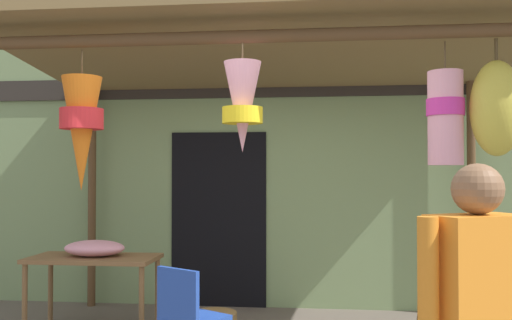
# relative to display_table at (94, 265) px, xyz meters

# --- Properties ---
(shop_facade) EXTENTS (11.36, 0.29, 4.06)m
(shop_facade) POSITION_rel_display_table_xyz_m (1.58, 1.28, 1.39)
(shop_facade) COLOR #7A9360
(shop_facade) RESTS_ON ground_plane
(market_stall_canopy) EXTENTS (4.74, 2.61, 2.86)m
(market_stall_canopy) POSITION_rel_display_table_xyz_m (1.72, -0.21, 1.87)
(market_stall_canopy) COLOR brown
(market_stall_canopy) RESTS_ON ground_plane
(display_table) EXTENTS (1.23, 0.61, 0.72)m
(display_table) POSITION_rel_display_table_xyz_m (0.00, 0.00, 0.00)
(display_table) COLOR brown
(display_table) RESTS_ON ground_plane
(flower_heap_on_table) EXTENTS (0.59, 0.41, 0.16)m
(flower_heap_on_table) POSITION_rel_display_table_xyz_m (0.02, 0.01, 0.17)
(flower_heap_on_table) COLOR pink
(flower_heap_on_table) RESTS_ON display_table
(folding_chair) EXTENTS (0.55, 0.55, 0.84)m
(folding_chair) POSITION_rel_display_table_xyz_m (1.21, -1.18, -0.13)
(folding_chair) COLOR #2347A8
(folding_chair) RESTS_ON ground_plane
(shopper_by_bananas) EXTENTS (0.53, 0.38, 1.58)m
(shopper_by_bananas) POSITION_rel_display_table_xyz_m (2.84, -2.86, 0.29)
(shopper_by_bananas) COLOR orange
(shopper_by_bananas) RESTS_ON ground_plane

